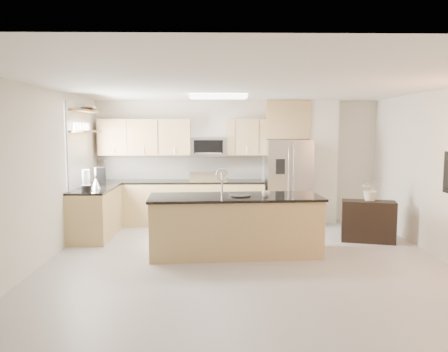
{
  "coord_description": "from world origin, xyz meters",
  "views": [
    {
      "loc": [
        -0.44,
        -6.15,
        1.97
      ],
      "look_at": [
        -0.31,
        1.3,
        1.19
      ],
      "focal_mm": 35.0,
      "sensor_mm": 36.0,
      "label": 1
    }
  ],
  "objects_px": {
    "refrigerator": "(288,182)",
    "coffee_maker": "(100,176)",
    "blender": "(86,182)",
    "island": "(235,225)",
    "cup": "(266,194)",
    "bowl": "(88,108)",
    "flower_vase": "(371,184)",
    "credenza": "(368,221)",
    "range": "(209,202)",
    "platter": "(240,196)",
    "kettle": "(96,183)",
    "microwave": "(209,147)"
  },
  "relations": [
    {
      "from": "refrigerator",
      "to": "coffee_maker",
      "type": "distance_m",
      "value": 3.8
    },
    {
      "from": "blender",
      "to": "island",
      "type": "bearing_deg",
      "value": -14.23
    },
    {
      "from": "cup",
      "to": "bowl",
      "type": "height_order",
      "value": "bowl"
    },
    {
      "from": "cup",
      "to": "flower_vase",
      "type": "relative_size",
      "value": 0.2
    },
    {
      "from": "blender",
      "to": "credenza",
      "type": "bearing_deg",
      "value": 0.99
    },
    {
      "from": "cup",
      "to": "range",
      "type": "bearing_deg",
      "value": 111.47
    },
    {
      "from": "credenza",
      "to": "platter",
      "type": "bearing_deg",
      "value": -147.28
    },
    {
      "from": "platter",
      "to": "blender",
      "type": "distance_m",
      "value": 2.69
    },
    {
      "from": "refrigerator",
      "to": "blender",
      "type": "relative_size",
      "value": 4.68
    },
    {
      "from": "kettle",
      "to": "platter",
      "type": "bearing_deg",
      "value": -23.33
    },
    {
      "from": "microwave",
      "to": "bowl",
      "type": "xyz_separation_m",
      "value": [
        -2.25,
        -0.84,
        0.75
      ]
    },
    {
      "from": "microwave",
      "to": "flower_vase",
      "type": "bearing_deg",
      "value": -28.86
    },
    {
      "from": "flower_vase",
      "to": "platter",
      "type": "bearing_deg",
      "value": -161.2
    },
    {
      "from": "range",
      "to": "coffee_maker",
      "type": "relative_size",
      "value": 3.36
    },
    {
      "from": "range",
      "to": "refrigerator",
      "type": "bearing_deg",
      "value": -1.6
    },
    {
      "from": "range",
      "to": "refrigerator",
      "type": "relative_size",
      "value": 0.64
    },
    {
      "from": "range",
      "to": "flower_vase",
      "type": "xyz_separation_m",
      "value": [
        2.9,
        -1.47,
        0.56
      ]
    },
    {
      "from": "range",
      "to": "bowl",
      "type": "relative_size",
      "value": 2.99
    },
    {
      "from": "cup",
      "to": "coffee_maker",
      "type": "xyz_separation_m",
      "value": [
        -3.03,
        1.74,
        0.1
      ]
    },
    {
      "from": "credenza",
      "to": "blender",
      "type": "distance_m",
      "value": 4.98
    },
    {
      "from": "range",
      "to": "cup",
      "type": "height_order",
      "value": "range"
    },
    {
      "from": "range",
      "to": "island",
      "type": "height_order",
      "value": "island"
    },
    {
      "from": "platter",
      "to": "bowl",
      "type": "distance_m",
      "value": 3.5
    },
    {
      "from": "kettle",
      "to": "coffee_maker",
      "type": "relative_size",
      "value": 0.65
    },
    {
      "from": "refrigerator",
      "to": "kettle",
      "type": "bearing_deg",
      "value": -162.9
    },
    {
      "from": "coffee_maker",
      "to": "cup",
      "type": "bearing_deg",
      "value": -29.84
    },
    {
      "from": "island",
      "to": "kettle",
      "type": "xyz_separation_m",
      "value": [
        -2.48,
        1.07,
        0.55
      ]
    },
    {
      "from": "range",
      "to": "credenza",
      "type": "relative_size",
      "value": 1.25
    },
    {
      "from": "blender",
      "to": "kettle",
      "type": "xyz_separation_m",
      "value": [
        0.05,
        0.43,
        -0.07
      ]
    },
    {
      "from": "range",
      "to": "island",
      "type": "bearing_deg",
      "value": -78.47
    },
    {
      "from": "range",
      "to": "platter",
      "type": "height_order",
      "value": "range"
    },
    {
      "from": "credenza",
      "to": "platter",
      "type": "xyz_separation_m",
      "value": [
        -2.33,
        -0.76,
        0.58
      ]
    },
    {
      "from": "microwave",
      "to": "range",
      "type": "bearing_deg",
      "value": -90.0
    },
    {
      "from": "platter",
      "to": "blender",
      "type": "height_order",
      "value": "blender"
    },
    {
      "from": "flower_vase",
      "to": "coffee_maker",
      "type": "bearing_deg",
      "value": 170.41
    },
    {
      "from": "platter",
      "to": "cup",
      "type": "bearing_deg",
      "value": -11.84
    },
    {
      "from": "refrigerator",
      "to": "island",
      "type": "bearing_deg",
      "value": -118.61
    },
    {
      "from": "credenza",
      "to": "platter",
      "type": "relative_size",
      "value": 2.62
    },
    {
      "from": "coffee_maker",
      "to": "flower_vase",
      "type": "relative_size",
      "value": 0.56
    },
    {
      "from": "range",
      "to": "blender",
      "type": "relative_size",
      "value": 3.0
    },
    {
      "from": "refrigerator",
      "to": "island",
      "type": "distance_m",
      "value": 2.54
    },
    {
      "from": "platter",
      "to": "blender",
      "type": "bearing_deg",
      "value": 165.45
    },
    {
      "from": "flower_vase",
      "to": "cup",
      "type": "bearing_deg",
      "value": -155.64
    },
    {
      "from": "platter",
      "to": "kettle",
      "type": "bearing_deg",
      "value": 156.67
    },
    {
      "from": "microwave",
      "to": "island",
      "type": "relative_size",
      "value": 0.27
    },
    {
      "from": "credenza",
      "to": "coffee_maker",
      "type": "distance_m",
      "value": 5.08
    },
    {
      "from": "bowl",
      "to": "flower_vase",
      "type": "distance_m",
      "value": 5.38
    },
    {
      "from": "blender",
      "to": "bowl",
      "type": "xyz_separation_m",
      "value": [
        -0.18,
        0.89,
        1.3
      ]
    },
    {
      "from": "microwave",
      "to": "bowl",
      "type": "distance_m",
      "value": 2.52
    },
    {
      "from": "cup",
      "to": "coffee_maker",
      "type": "relative_size",
      "value": 0.36
    }
  ]
}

